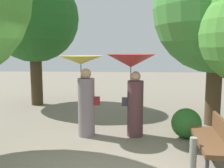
% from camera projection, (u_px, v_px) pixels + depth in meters
% --- Properties ---
extents(person_left, '(1.05, 1.05, 1.92)m').
position_uv_depth(person_left, '(84.00, 84.00, 6.12)').
color(person_left, gray).
rests_on(person_left, ground).
extents(person_right, '(1.14, 1.14, 1.95)m').
position_uv_depth(person_right, '(132.00, 77.00, 6.09)').
color(person_right, '#563338').
rests_on(person_right, ground).
extents(park_bench, '(0.61, 1.53, 0.83)m').
position_uv_depth(park_bench, '(214.00, 138.00, 4.57)').
color(park_bench, '#38383D').
rests_on(park_bench, ground).
extents(tree_mid_left, '(3.21, 3.21, 5.33)m').
position_uv_depth(tree_mid_left, '(34.00, 10.00, 9.32)').
color(tree_mid_left, '#42301E').
rests_on(tree_mid_left, ground).
extents(bush_path_right, '(0.70, 0.70, 0.70)m').
position_uv_depth(bush_path_right, '(186.00, 123.00, 6.08)').
color(bush_path_right, '#2D6B28').
rests_on(bush_path_right, ground).
extents(path_marker_post, '(0.12, 0.12, 0.63)m').
position_uv_depth(path_marker_post, '(193.00, 156.00, 4.31)').
color(path_marker_post, gray).
rests_on(path_marker_post, ground).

